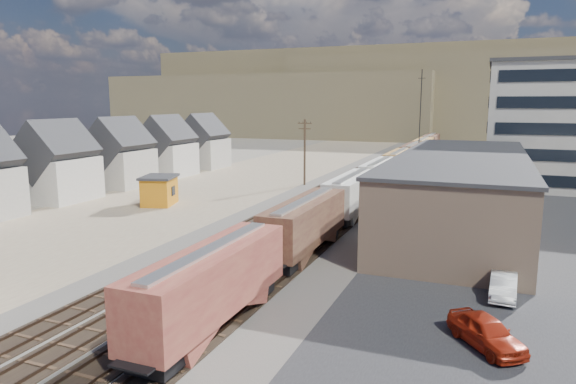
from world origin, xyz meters
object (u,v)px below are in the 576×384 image
at_px(freight_train, 391,168).
at_px(parked_car_red, 486,332).
at_px(utility_pole_north, 305,151).
at_px(maintenance_shed, 159,190).
at_px(parked_car_blue, 554,181).
at_px(parked_car_white, 503,286).

distance_m(freight_train, parked_car_red, 51.88).
relative_size(utility_pole_north, maintenance_shed, 1.70).
bearing_deg(parked_car_blue, freight_train, 139.00).
xyz_separation_m(freight_train, parked_car_blue, (23.08, 9.32, -2.09)).
bearing_deg(parked_car_blue, parked_car_red, -161.49).
bearing_deg(parked_car_red, maintenance_shed, 108.87).
distance_m(maintenance_shed, parked_car_red, 45.58).
distance_m(maintenance_shed, parked_car_blue, 57.98).
relative_size(maintenance_shed, parked_car_blue, 1.15).
bearing_deg(parked_car_white, parked_car_blue, 83.39).
distance_m(maintenance_shed, parked_car_white, 42.66).
distance_m(parked_car_red, parked_car_white, 7.85).
xyz_separation_m(utility_pole_north, parked_car_red, (26.53, -45.86, -4.47)).
distance_m(freight_train, maintenance_shed, 34.37).
height_order(freight_train, parked_car_red, freight_train).
height_order(parked_car_white, parked_car_blue, parked_car_white).
relative_size(maintenance_shed, parked_car_red, 1.21).
xyz_separation_m(freight_train, utility_pole_north, (-12.30, -3.99, 2.50)).
relative_size(utility_pole_north, parked_car_white, 2.17).
bearing_deg(maintenance_shed, freight_train, 46.14).
bearing_deg(freight_train, parked_car_white, -70.16).
relative_size(parked_car_red, parked_car_white, 1.05).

